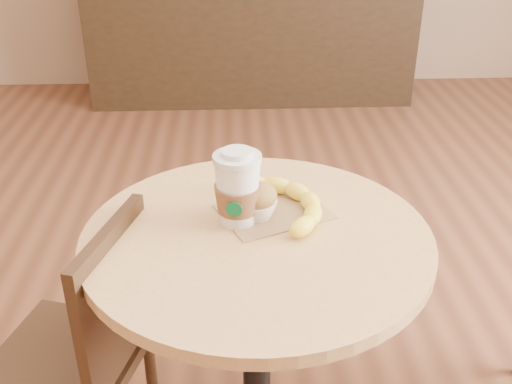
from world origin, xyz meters
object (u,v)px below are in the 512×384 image
muffin (257,201)px  coffee_cup (238,191)px  banana (283,204)px  chair_left (85,349)px  cafe_table (257,300)px

muffin → coffee_cup: bearing=-160.0°
muffin → banana: (0.06, 0.02, -0.02)m
coffee_cup → banana: (0.11, 0.04, -0.06)m
chair_left → muffin: size_ratio=8.19×
cafe_table → coffee_cup: coffee_cup is taller
chair_left → coffee_cup: bearing=114.7°
cafe_table → coffee_cup: size_ratio=4.36×
chair_left → coffee_cup: 0.55m
chair_left → banana: 0.60m
coffee_cup → banana: size_ratio=0.64×
banana → coffee_cup: bearing=177.9°
chair_left → muffin: bearing=115.9°
chair_left → muffin: muffin is taller
cafe_table → coffee_cup: (-0.04, 0.05, 0.27)m
coffee_cup → muffin: size_ratio=1.86×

